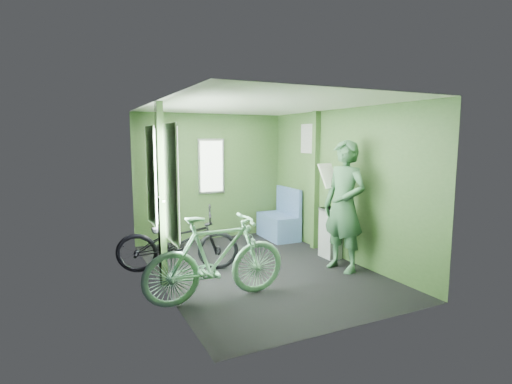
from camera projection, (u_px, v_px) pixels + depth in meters
room at (256, 169)px, 5.53m from camera, size 4.00×4.02×2.31m
bicycle_black at (179, 272)px, 5.59m from camera, size 1.82×1.20×0.96m
bicycle_mint at (217, 301)px, 4.59m from camera, size 1.70×0.59×1.05m
passenger at (344, 206)px, 5.56m from camera, size 0.58×0.79×1.83m
waste_box at (330, 233)px, 6.23m from camera, size 0.23×0.32×0.78m
bench_seat at (280, 223)px, 7.46m from camera, size 0.53×0.91×0.94m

